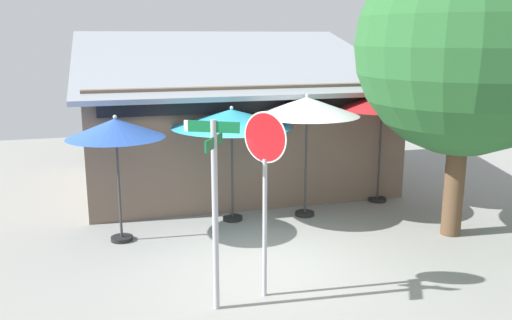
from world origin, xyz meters
name	(u,v)px	position (x,y,z in m)	size (l,w,h in m)	color
ground_plane	(263,261)	(0.00, 0.00, -0.05)	(28.00, 28.00, 0.10)	gray
cafe_building	(231,127)	(0.71, 5.50, 1.56)	(8.18, 6.01, 4.17)	#705B4C
street_sign_post	(215,198)	(-1.21, -1.63, 1.75)	(0.73, 0.67, 2.89)	#A8AAB2
stop_sign	(265,170)	(-0.39, -1.42, 2.06)	(0.47, 0.64, 2.95)	#A8AAB2
patio_umbrella_royal_blue_left	(116,130)	(-2.47, 1.66, 2.27)	(1.91, 1.91, 2.56)	black
patio_umbrella_teal_center	(232,119)	(-0.03, 2.27, 2.29)	(2.62, 2.62, 2.57)	black
patio_umbrella_ivory_right	(307,107)	(1.64, 2.13, 2.50)	(2.34, 2.34, 2.80)	black
patio_umbrella_crimson_far_right	(382,100)	(3.79, 2.67, 2.54)	(2.56, 2.56, 2.84)	black
shade_tree	(484,52)	(4.44, 0.02, 3.73)	(4.83, 4.27, 5.98)	brown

